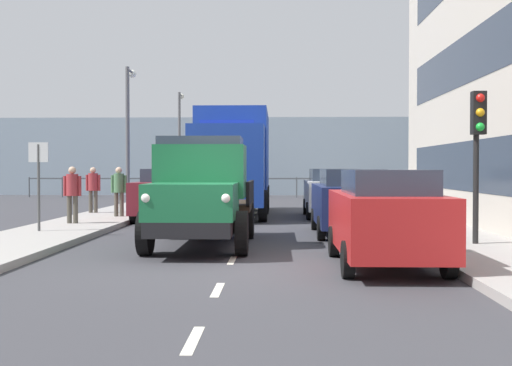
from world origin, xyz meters
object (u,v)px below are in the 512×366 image
at_px(street_sign, 39,171).
at_px(car_white_kerbside_2, 331,192).
at_px(lorry_cargo_blue, 233,159).
at_px(lamp_post_far, 180,133).
at_px(pedestrian_in_dark_coat, 72,190).
at_px(car_maroon_oppositeside_0, 169,193).
at_px(pedestrian_near_railing, 93,186).
at_px(lamp_post_promenade, 129,123).
at_px(traffic_light_near, 478,134).
at_px(car_red_kerbside_near, 385,216).
at_px(pedestrian_with_bag, 119,187).
at_px(car_navy_kerbside_1, 350,201).
at_px(truck_vintage_green, 201,194).

bearing_deg(street_sign, car_white_kerbside_2, -139.42).
height_order(lorry_cargo_blue, lamp_post_far, lamp_post_far).
bearing_deg(pedestrian_in_dark_coat, car_maroon_oppositeside_0, -127.58).
height_order(car_maroon_oppositeside_0, pedestrian_near_railing, pedestrian_near_railing).
bearing_deg(lamp_post_promenade, traffic_light_near, 130.01).
bearing_deg(traffic_light_near, car_red_kerbside_near, 44.36).
bearing_deg(car_red_kerbside_near, pedestrian_with_bag, -53.92).
relative_size(lorry_cargo_blue, lamp_post_promenade, 1.46).
height_order(pedestrian_near_railing, street_sign, street_sign).
bearing_deg(pedestrian_near_railing, street_sign, 94.47).
relative_size(lorry_cargo_blue, traffic_light_near, 2.56).
xyz_separation_m(car_white_kerbside_2, car_maroon_oppositeside_0, (5.53, 1.53, 0.00)).
relative_size(pedestrian_with_bag, street_sign, 0.72).
relative_size(lorry_cargo_blue, street_sign, 3.65).
distance_m(car_white_kerbside_2, lamp_post_promenade, 8.70).
distance_m(pedestrian_with_bag, traffic_light_near, 12.17).
relative_size(car_maroon_oppositeside_0, lamp_post_far, 0.74).
bearing_deg(street_sign, lamp_post_far, -90.81).
height_order(pedestrian_in_dark_coat, lamp_post_far, lamp_post_far).
bearing_deg(traffic_light_near, car_white_kerbside_2, -76.30).
distance_m(lorry_cargo_blue, car_navy_kerbside_1, 7.79).
height_order(truck_vintage_green, traffic_light_near, traffic_light_near).
relative_size(pedestrian_in_dark_coat, lamp_post_far, 0.27).
xyz_separation_m(traffic_light_near, lamp_post_far, (9.95, -24.54, 1.31)).
bearing_deg(pedestrian_with_bag, car_maroon_oppositeside_0, -170.22).
relative_size(pedestrian_in_dark_coat, traffic_light_near, 0.51).
xyz_separation_m(pedestrian_with_bag, pedestrian_near_railing, (1.36, -1.74, -0.00)).
bearing_deg(car_red_kerbside_near, pedestrian_near_railing, -53.64).
bearing_deg(street_sign, pedestrian_with_bag, -99.36).
bearing_deg(car_red_kerbside_near, street_sign, -30.99).
xyz_separation_m(car_white_kerbside_2, lamp_post_promenade, (7.84, -2.68, 2.66)).
relative_size(truck_vintage_green, pedestrian_in_dark_coat, 3.44).
xyz_separation_m(car_navy_kerbside_1, lamp_post_promenade, (7.84, -8.81, 2.66)).
xyz_separation_m(lorry_cargo_blue, pedestrian_near_railing, (4.97, 0.79, -0.97)).
relative_size(car_white_kerbside_2, pedestrian_near_railing, 2.49).
distance_m(car_maroon_oppositeside_0, pedestrian_in_dark_coat, 3.79).
relative_size(traffic_light_near, lamp_post_promenade, 0.57).
distance_m(car_red_kerbside_near, traffic_light_near, 3.57).
bearing_deg(lorry_cargo_blue, lamp_post_far, -74.04).
height_order(car_red_kerbside_near, lamp_post_promenade, lamp_post_promenade).
relative_size(truck_vintage_green, car_red_kerbside_near, 1.37).
xyz_separation_m(lorry_cargo_blue, traffic_light_near, (-5.82, 10.10, 0.40)).
relative_size(pedestrian_in_dark_coat, lamp_post_promenade, 0.29).
bearing_deg(truck_vintage_green, lamp_post_promenade, -69.92).
bearing_deg(traffic_light_near, car_navy_kerbside_1, -54.87).
bearing_deg(car_red_kerbside_near, pedestrian_in_dark_coat, -42.12).
distance_m(truck_vintage_green, lamp_post_promenade, 12.63).
relative_size(truck_vintage_green, car_white_kerbside_2, 1.39).
xyz_separation_m(car_maroon_oppositeside_0, traffic_light_near, (-7.82, 7.85, 1.58)).
distance_m(car_white_kerbside_2, street_sign, 10.53).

